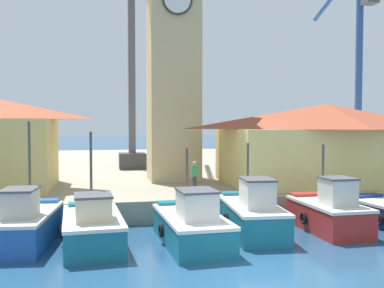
# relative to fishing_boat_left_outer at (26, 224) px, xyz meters

# --- Properties ---
(ground_plane) EXTENTS (300.00, 300.00, 0.00)m
(ground_plane) POSITION_rel_fishing_boat_left_outer_xyz_m (7.30, -4.92, -0.77)
(ground_plane) COLOR navy
(quay_wharf) EXTENTS (120.00, 40.00, 1.05)m
(quay_wharf) POSITION_rel_fishing_boat_left_outer_xyz_m (7.30, 22.38, -0.25)
(quay_wharf) COLOR #9E937F
(quay_wharf) RESTS_ON ground
(fishing_boat_left_outer) EXTENTS (2.32, 4.92, 4.60)m
(fishing_boat_left_outer) POSITION_rel_fishing_boat_left_outer_xyz_m (0.00, 0.00, 0.00)
(fishing_boat_left_outer) COLOR #2356A8
(fishing_boat_left_outer) RESTS_ON ground
(fishing_boat_left_inner) EXTENTS (2.40, 4.93, 4.21)m
(fishing_boat_left_inner) POSITION_rel_fishing_boat_left_outer_xyz_m (2.43, -0.66, -0.06)
(fishing_boat_left_inner) COLOR #196B7F
(fishing_boat_left_inner) RESTS_ON ground
(fishing_boat_mid_left) EXTENTS (2.36, 5.14, 3.58)m
(fishing_boat_mid_left) POSITION_rel_fishing_boat_left_outer_xyz_m (6.06, -1.17, -0.04)
(fishing_boat_mid_left) COLOR #196B7F
(fishing_boat_mid_left) RESTS_ON ground
(fishing_boat_center) EXTENTS (2.31, 5.29, 3.69)m
(fishing_boat_center) POSITION_rel_fishing_boat_left_outer_xyz_m (8.81, -0.04, 0.03)
(fishing_boat_center) COLOR #196B7F
(fishing_boat_center) RESTS_ON ground
(fishing_boat_mid_right) EXTENTS (2.13, 4.15, 3.62)m
(fishing_boat_mid_right) POSITION_rel_fishing_boat_left_outer_xyz_m (12.10, -0.33, 0.03)
(fishing_boat_mid_right) COLOR #AD2823
(fishing_boat_mid_right) RESTS_ON ground
(clock_tower) EXTENTS (3.48, 3.48, 16.77)m
(clock_tower) POSITION_rel_fishing_boat_left_outer_xyz_m (7.10, 9.69, 8.31)
(clock_tower) COLOR tan
(clock_tower) RESTS_ON quay_wharf
(warehouse_right) EXTENTS (12.08, 6.74, 4.60)m
(warehouse_right) POSITION_rel_fishing_boat_left_outer_xyz_m (15.64, 6.64, 2.63)
(warehouse_right) COLOR #E5D17A
(warehouse_right) RESTS_ON quay_wharf
(port_crane_near) EXTENTS (4.16, 9.55, 18.73)m
(port_crane_near) POSITION_rel_fishing_boat_left_outer_xyz_m (5.20, 17.42, 6.99)
(port_crane_near) COLOR #353539
(port_crane_near) RESTS_ON quay_wharf
(port_crane_far) EXTENTS (2.00, 8.85, 16.31)m
(port_crane_far) POSITION_rel_fishing_boat_left_outer_xyz_m (22.69, 14.98, 6.22)
(port_crane_far) COLOR navy
(port_crane_far) RESTS_ON quay_wharf
(dock_worker_near_tower) EXTENTS (0.34, 0.22, 1.62)m
(dock_worker_near_tower) POSITION_rel_fishing_boat_left_outer_xyz_m (7.28, 4.19, 1.12)
(dock_worker_near_tower) COLOR #33333D
(dock_worker_near_tower) RESTS_ON quay_wharf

